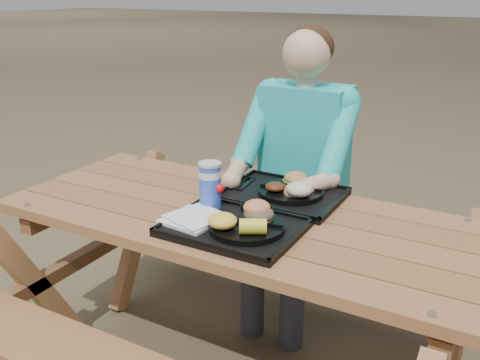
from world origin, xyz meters
The scene contains 17 objects.
picnic_table centered at (0.00, 0.00, 0.38)m, with size 1.80×1.49×0.75m, color #999999, non-canonical shape.
tray_near centered at (0.06, -0.15, 0.76)m, with size 0.45×0.35×0.02m, color black.
tray_far centered at (0.08, 0.21, 0.76)m, with size 0.45×0.35×0.02m, color black.
plate_near centered at (0.11, -0.15, 0.78)m, with size 0.26×0.26×0.02m, color black.
plate_far centered at (0.11, 0.22, 0.78)m, with size 0.26×0.26×0.02m, color black.
napkin_stack centered at (-0.09, -0.18, 0.78)m, with size 0.18×0.18×0.02m, color white.
soda_cup centered at (-0.10, -0.04, 0.85)m, with size 0.08×0.08×0.16m, color blue.
condiment_bbq centered at (0.05, -0.03, 0.79)m, with size 0.05×0.05×0.03m, color black.
condiment_mustard centered at (0.12, -0.03, 0.79)m, with size 0.06×0.06×0.03m, color yellow.
sandwich centered at (0.13, -0.10, 0.84)m, with size 0.10×0.10×0.10m, color #CB8347, non-canonical shape.
mac_cheese centered at (0.05, -0.22, 0.81)m, with size 0.10×0.10×0.05m, color yellow.
corn_cob centered at (0.16, -0.21, 0.82)m, with size 0.09×0.09×0.05m, color yellow, non-canonical shape.
cutlery_far centered at (-0.10, 0.23, 0.77)m, with size 0.03×0.16×0.01m, color black.
burger centered at (0.10, 0.27, 0.83)m, with size 0.10×0.10×0.09m, color #B87441, non-canonical shape.
baked_beans centered at (0.06, 0.17, 0.81)m, with size 0.08×0.08×0.03m, color #552811.
potato_salad centered at (0.16, 0.17, 0.82)m, with size 0.10×0.10×0.06m, color beige.
diner centered at (0.00, 0.60, 0.64)m, with size 0.48×0.84×1.28m, color #17A494, non-canonical shape.
Camera 1 is at (0.89, -1.59, 1.54)m, focal length 40.00 mm.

